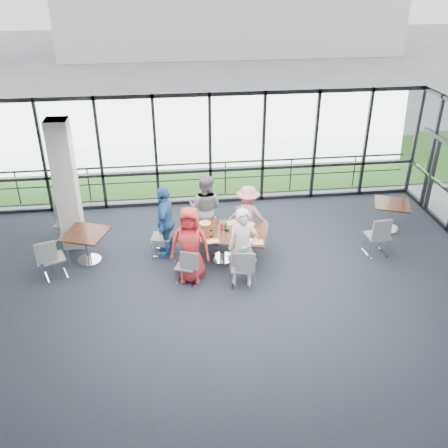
{
  "coord_description": "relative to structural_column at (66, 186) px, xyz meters",
  "views": [
    {
      "loc": [
        -1.25,
        -8.1,
        6.37
      ],
      "look_at": [
        -0.04,
        1.59,
        1.1
      ],
      "focal_mm": 40.0,
      "sensor_mm": 36.0,
      "label": 1
    }
  ],
  "objects": [
    {
      "name": "guard_rail",
      "position": [
        3.6,
        2.6,
        -1.1
      ],
      "size": [
        12.0,
        0.06,
        0.06
      ],
      "primitive_type": "cylinder",
      "rotation": [
        0.0,
        1.57,
        0.0
      ],
      "color": "#2D2D33",
      "rests_on": "ground"
    },
    {
      "name": "main_table",
      "position": [
        3.56,
        -1.11,
        -0.96
      ],
      "size": [
        2.3,
        1.68,
        0.75
      ],
      "rotation": [
        0.0,
        0.0,
        -0.29
      ],
      "color": "#3B140D",
      "rests_on": "ground"
    },
    {
      "name": "exit_door",
      "position": [
        9.6,
        0.75,
        -0.55
      ],
      "size": [
        0.12,
        1.6,
        2.1
      ],
      "primitive_type": "cube",
      "color": "black",
      "rests_on": "ground"
    },
    {
      "name": "ketchup_bottle",
      "position": [
        3.55,
        -1.06,
        -0.76
      ],
      "size": [
        0.06,
        0.06,
        0.18
      ],
      "primitive_type": "cylinder",
      "color": "#B50B25",
      "rests_on": "main_table"
    },
    {
      "name": "menu_c",
      "position": [
        3.84,
        -0.71,
        -0.85
      ],
      "size": [
        0.36,
        0.32,
        0.0
      ],
      "primitive_type": "cube",
      "rotation": [
        0.0,
        0.0,
        0.51
      ],
      "color": "white",
      "rests_on": "main_table"
    },
    {
      "name": "diner_near_left",
      "position": [
        2.77,
        -1.86,
        -0.72
      ],
      "size": [
        0.95,
        0.71,
        1.76
      ],
      "primitive_type": "imported",
      "rotation": [
        0.0,
        0.0,
        -0.19
      ],
      "color": "red",
      "rests_on": "ground"
    },
    {
      "name": "green_bottle",
      "position": [
        3.65,
        -1.05,
        -0.75
      ],
      "size": [
        0.05,
        0.05,
        0.2
      ],
      "primitive_type": "cylinder",
      "color": "#187B27",
      "rests_on": "main_table"
    },
    {
      "name": "tumbler_b",
      "position": [
        3.78,
        -1.33,
        -0.78
      ],
      "size": [
        0.07,
        0.07,
        0.14
      ],
      "primitive_type": "cylinder",
      "color": "white",
      "rests_on": "main_table"
    },
    {
      "name": "floor",
      "position": [
        3.6,
        -3.0,
        -1.61
      ],
      "size": [
        12.0,
        10.0,
        0.02
      ],
      "primitive_type": "cube",
      "color": "#1E212E",
      "rests_on": "ground"
    },
    {
      "name": "condiment_caddy",
      "position": [
        3.67,
        -1.1,
        -0.83
      ],
      "size": [
        0.1,
        0.07,
        0.04
      ],
      "primitive_type": "cube",
      "color": "black",
      "rests_on": "main_table"
    },
    {
      "name": "tumbler_c",
      "position": [
        3.65,
        -0.91,
        -0.78
      ],
      "size": [
        0.07,
        0.07,
        0.13
      ],
      "primitive_type": "cylinder",
      "color": "white",
      "rests_on": "main_table"
    },
    {
      "name": "chair_main_nl",
      "position": [
        2.66,
        -1.97,
        -1.18
      ],
      "size": [
        0.54,
        0.54,
        0.85
      ],
      "primitive_type": null,
      "rotation": [
        0.0,
        0.0,
        -0.36
      ],
      "color": "gray",
      "rests_on": "ground"
    },
    {
      "name": "diner_far_right",
      "position": [
        4.27,
        -0.46,
        -0.83
      ],
      "size": [
        1.11,
        0.81,
        1.55
      ],
      "primitive_type": "imported",
      "rotation": [
        0.0,
        0.0,
        2.82
      ],
      "color": "#E18081",
      "rests_on": "ground"
    },
    {
      "name": "hangar_main",
      "position": [
        7.6,
        29.0,
        1.4
      ],
      "size": [
        24.0,
        10.0,
        6.0
      ],
      "primitive_type": "cube",
      "color": "silver",
      "rests_on": "ground"
    },
    {
      "name": "plate_fl",
      "position": [
        3.2,
        -0.67,
        -0.84
      ],
      "size": [
        0.28,
        0.28,
        0.01
      ],
      "primitive_type": "cylinder",
      "color": "white",
      "rests_on": "main_table"
    },
    {
      "name": "plate_nl",
      "position": [
        2.97,
        -1.26,
        -0.84
      ],
      "size": [
        0.27,
        0.27,
        0.01
      ],
      "primitive_type": "cylinder",
      "color": "white",
      "rests_on": "main_table"
    },
    {
      "name": "structural_column",
      "position": [
        0.0,
        0.0,
        0.0
      ],
      "size": [
        0.5,
        0.5,
        3.2
      ],
      "primitive_type": "cube",
      "color": "silver",
      "rests_on": "ground"
    },
    {
      "name": "tumbler_a",
      "position": [
        3.28,
        -1.32,
        -0.78
      ],
      "size": [
        0.07,
        0.07,
        0.15
      ],
      "primitive_type": "cylinder",
      "color": "white",
      "rests_on": "main_table"
    },
    {
      "name": "chair_spare_r",
      "position": [
        7.25,
        -1.34,
        -1.1
      ],
      "size": [
        0.53,
        0.53,
        1.0
      ],
      "primitive_type": null,
      "rotation": [
        0.0,
        0.0,
        0.09
      ],
      "color": "gray",
      "rests_on": "ground"
    },
    {
      "name": "side_table_left",
      "position": [
        0.42,
        -0.8,
        -0.96
      ],
      "size": [
        1.18,
        1.18,
        0.75
      ],
      "rotation": [
        0.0,
        0.0,
        -0.36
      ],
      "color": "#3B140D",
      "rests_on": "ground"
    },
    {
      "name": "tumbler_d",
      "position": [
        2.79,
        -1.09,
        -0.78
      ],
      "size": [
        0.07,
        0.07,
        0.14
      ],
      "primitive_type": "cylinder",
      "color": "white",
      "rests_on": "main_table"
    },
    {
      "name": "diner_end",
      "position": [
        2.26,
        -0.74,
        -0.7
      ],
      "size": [
        0.79,
        1.15,
        1.79
      ],
      "primitive_type": "imported",
      "rotation": [
        0.0,
        0.0,
        -1.79
      ],
      "color": "#2E5E9F",
      "rests_on": "ground"
    },
    {
      "name": "curtain_wall_back",
      "position": [
        3.6,
        2.0,
        0.0
      ],
      "size": [
        12.0,
        0.1,
        3.2
      ],
      "primitive_type": "cube",
      "color": "white",
      "rests_on": "ground"
    },
    {
      "name": "grass_strip",
      "position": [
        3.6,
        5.0,
        -1.59
      ],
      "size": [
        80.0,
        5.0,
        0.01
      ],
      "primitive_type": "cube",
      "color": "#285D1B",
      "rests_on": "ground"
    },
    {
      "name": "chair_main_nr",
      "position": [
        3.85,
        -2.24,
        -1.15
      ],
      "size": [
        0.52,
        0.52,
        0.91
      ],
      "primitive_type": null,
      "rotation": [
        0.0,
        0.0,
        -0.2
      ],
      "color": "gray",
      "rests_on": "ground"
    },
    {
      "name": "chair_main_fr",
      "position": [
        4.24,
        -0.28,
        -1.19
      ],
      "size": [
        0.48,
        0.48,
        0.82
      ],
      "primitive_type": null,
      "rotation": [
        0.0,
        0.0,
        2.93
      ],
      "color": "gray",
      "rests_on": "ground"
    },
    {
      "name": "side_table_right",
      "position": [
        8.08,
        -0.19,
        -0.97
      ],
      "size": [
        1.1,
        1.1,
        0.75
      ],
      "rotation": [
        0.0,
        0.0,
        -0.36
      ],
      "color": "#3B140D",
      "rests_on": "ground"
    },
    {
      "name": "menu_a",
      "position": [
        3.29,
        -1.54,
        -0.85
      ],
      "size": [
        0.3,
        0.24,
        0.0
      ],
      "primitive_type": "cube",
      "rotation": [
        0.0,
        0.0,
        0.16
      ],
      "color": "white",
      "rests_on": "main_table"
    },
    {
      "name": "chair_main_end",
      "position": [
        2.16,
        -0.69,
        -1.14
      ],
      "size": [
        0.53,
        0.53,
        0.93
      ],
      "primitive_type": null,
      "rotation": [
        0.0,
        0.0,
        -1.77
      ],
      "color": "gray",
      "rests_on": "ground"
    },
    {
      "name": "chair_spare_la",
      "position": [
        -0.24,
        -1.37,
        -1.12
      ],
      "size": [
        0.61,
        0.61,
        0.97
      ],
      "primitive_type": null,
      "rotation": [
        0.0,
        0.0,
        0.36
      ],
      "color": "gray",
      "rests_on": "ground"
    },
    {
      "name": "chair_main_fl",
      "position": [
        3.27,
        0.06,
        -1.15
      ],
      "size": [
        0.6,
        0.6,
        0.91
      ],
      "primitive_type": null,
      "rotation": [
        0.0,
        0.0,
        2.68
      ],
      "color": "gray",
      "rests_on": "ground"
    },
    {
      "name": "apron",
      "position": [
        3.6,
        7.0,
        -1.62
      ],
      "size": [
        80.0,
        70.0,
        0.02
      ],
      "primitive_type": "cube",
      "color": "slate",
      "rests_on": "ground"
    },
    {
      "name": "chair_spare_lb",
      "position": [
        -0.27,
        0.3,
        -1.17
      ],
      "size": [
        0.52,
        0.52,
        0.86
      ],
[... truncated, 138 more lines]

